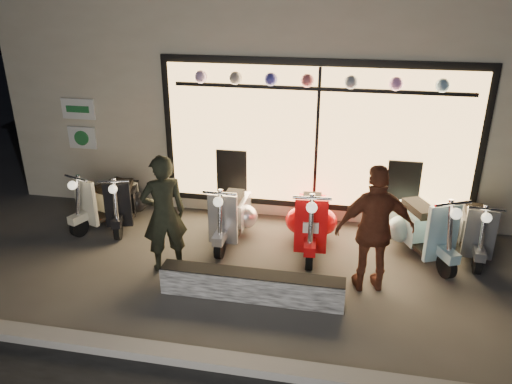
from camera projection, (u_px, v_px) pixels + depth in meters
The scene contains 12 objects.
ground at pixel (248, 272), 7.49m from camera, with size 40.00×40.00×0.00m, color #383533.
kerb at pixel (212, 360), 5.66m from camera, with size 40.00×0.25×0.12m, color slate.
shop_building at pixel (294, 74), 11.16m from camera, with size 10.20×6.23×4.20m.
graffiti_barrier at pixel (252, 286), 6.79m from camera, with size 2.52×0.28×0.40m, color black.
scooter_silver at pixel (232, 213), 8.39m from camera, with size 0.47×1.45×1.04m.
scooter_red at pixel (311, 219), 8.13m from camera, with size 0.55×1.55×1.11m.
scooter_black at pixel (124, 200), 8.94m from camera, with size 0.68×1.39×0.99m.
scooter_cream at pixel (110, 199), 8.95m from camera, with size 0.78×1.40×1.01m.
scooter_blue at pixel (419, 225), 7.91m from camera, with size 0.93×1.53×1.12m.
scooter_grey at pixel (474, 228), 7.95m from camera, with size 0.50×1.39×0.99m.
man at pixel (164, 214), 7.25m from camera, with size 0.66×0.43×1.80m, color black.
woman at pixel (375, 230), 6.75m from camera, with size 1.08×0.45×1.84m, color brown.
Camera 1 is at (1.35, -6.28, 4.04)m, focal length 35.00 mm.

